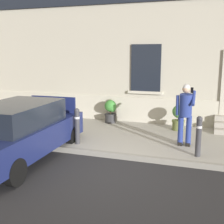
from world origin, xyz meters
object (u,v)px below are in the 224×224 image
Objects in this scene: person_on_phone at (185,111)px; planter_charcoal at (111,111)px; bollard_near_person at (199,135)px; planter_cream at (51,107)px; hatchback_car_navy at (20,130)px; planter_olive at (179,117)px; bollard_far_left at (77,125)px.

planter_charcoal is at bearing 149.23° from person_on_phone.
bollard_near_person reaches higher than planter_cream.
planter_cream is at bearing 153.99° from bollard_near_person.
hatchback_car_navy is 4.40m from planter_cream.
planter_olive is at bearing 46.51° from hatchback_car_navy.
planter_cream is (-2.50, 2.85, -0.11)m from bollard_far_left.
person_on_phone is 5.85m from planter_cream.
planter_charcoal and planter_olive have the same top height.
planter_olive is (-0.75, 2.52, -0.11)m from bollard_near_person.
person_on_phone is 2.04× the size of planter_olive.
planter_cream and planter_olive have the same top height.
planter_charcoal is (1.05, 4.09, -0.18)m from hatchback_car_navy.
bollard_far_left is at bearing -160.84° from person_on_phone.
hatchback_car_navy is at bearing -133.49° from planter_olive.
planter_cream is (-1.50, 4.13, -0.18)m from hatchback_car_navy.
bollard_far_left is 3.62m from planter_olive.
person_on_phone is 2.04× the size of planter_charcoal.
planter_charcoal is (-3.30, 2.81, -0.11)m from bollard_near_person.
person_on_phone is at bearing -20.93° from planter_cream.
hatchback_car_navy is at bearing -163.61° from bollard_near_person.
planter_charcoal is 2.57m from planter_olive.
person_on_phone reaches higher than hatchback_car_navy.
planter_cream and planter_charcoal have the same top height.
bollard_far_left is at bearing 51.98° from hatchback_car_navy.
person_on_phone is (-0.41, 0.77, 0.44)m from bollard_near_person.
bollard_far_left is 3.80m from planter_cream.
hatchback_car_navy is 4.23m from planter_charcoal.
bollard_near_person is 3.35m from bollard_far_left.
planter_charcoal is 1.00× the size of planter_olive.
bollard_near_person is 4.34m from planter_charcoal.
planter_cream is at bearing 109.94° from hatchback_car_navy.
hatchback_car_navy is at bearing -128.02° from bollard_far_left.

